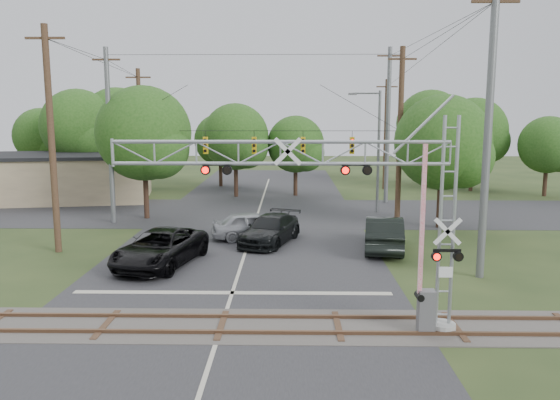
{
  "coord_description": "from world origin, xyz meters",
  "views": [
    {
      "loc": [
        2.33,
        -15.81,
        7.22
      ],
      "look_at": [
        1.91,
        7.5,
        3.55
      ],
      "focal_mm": 35.0,
      "sensor_mm": 36.0,
      "label": 1
    }
  ],
  "objects_px": {
    "traffic_signal_span": "(268,138)",
    "pickup_black": "(160,248)",
    "car_dark": "(270,229)",
    "crossing_gantry": "(346,200)",
    "streetlight": "(376,145)",
    "commercial_building": "(48,177)",
    "sedan_silver": "(253,225)"
  },
  "relations": [
    {
      "from": "crossing_gantry",
      "to": "car_dark",
      "type": "distance_m",
      "value": 13.49
    },
    {
      "from": "traffic_signal_span",
      "to": "pickup_black",
      "type": "height_order",
      "value": "traffic_signal_span"
    },
    {
      "from": "streetlight",
      "to": "commercial_building",
      "type": "bearing_deg",
      "value": 168.39
    },
    {
      "from": "car_dark",
      "to": "streetlight",
      "type": "height_order",
      "value": "streetlight"
    },
    {
      "from": "car_dark",
      "to": "commercial_building",
      "type": "height_order",
      "value": "commercial_building"
    },
    {
      "from": "car_dark",
      "to": "commercial_building",
      "type": "bearing_deg",
      "value": 160.44
    },
    {
      "from": "car_dark",
      "to": "streetlight",
      "type": "bearing_deg",
      "value": 72.46
    },
    {
      "from": "traffic_signal_span",
      "to": "car_dark",
      "type": "xyz_separation_m",
      "value": [
        0.31,
        -5.71,
        -4.87
      ]
    },
    {
      "from": "traffic_signal_span",
      "to": "car_dark",
      "type": "bearing_deg",
      "value": -86.88
    },
    {
      "from": "car_dark",
      "to": "streetlight",
      "type": "relative_size",
      "value": 0.61
    },
    {
      "from": "commercial_building",
      "to": "sedan_silver",
      "type": "bearing_deg",
      "value": -48.15
    },
    {
      "from": "crossing_gantry",
      "to": "pickup_black",
      "type": "relative_size",
      "value": 1.84
    },
    {
      "from": "sedan_silver",
      "to": "car_dark",
      "type": "bearing_deg",
      "value": -143.96
    },
    {
      "from": "car_dark",
      "to": "sedan_silver",
      "type": "relative_size",
      "value": 1.14
    },
    {
      "from": "commercial_building",
      "to": "car_dark",
      "type": "bearing_deg",
      "value": -48.45
    },
    {
      "from": "sedan_silver",
      "to": "crossing_gantry",
      "type": "bearing_deg",
      "value": -174.34
    },
    {
      "from": "pickup_black",
      "to": "commercial_building",
      "type": "height_order",
      "value": "commercial_building"
    },
    {
      "from": "traffic_signal_span",
      "to": "pickup_black",
      "type": "bearing_deg",
      "value": -114.9
    },
    {
      "from": "car_dark",
      "to": "commercial_building",
      "type": "distance_m",
      "value": 24.84
    },
    {
      "from": "pickup_black",
      "to": "streetlight",
      "type": "bearing_deg",
      "value": 62.73
    },
    {
      "from": "car_dark",
      "to": "streetlight",
      "type": "xyz_separation_m",
      "value": [
        7.41,
        9.98,
        4.19
      ]
    },
    {
      "from": "crossing_gantry",
      "to": "streetlight",
      "type": "bearing_deg",
      "value": 78.74
    },
    {
      "from": "pickup_black",
      "to": "sedan_silver",
      "type": "xyz_separation_m",
      "value": [
        4.08,
        5.67,
        -0.04
      ]
    },
    {
      "from": "traffic_signal_span",
      "to": "streetlight",
      "type": "distance_m",
      "value": 8.85
    },
    {
      "from": "pickup_black",
      "to": "streetlight",
      "type": "height_order",
      "value": "streetlight"
    },
    {
      "from": "car_dark",
      "to": "commercial_building",
      "type": "xyz_separation_m",
      "value": [
        -19.39,
        15.48,
        1.17
      ]
    },
    {
      "from": "traffic_signal_span",
      "to": "commercial_building",
      "type": "distance_m",
      "value": 21.76
    },
    {
      "from": "crossing_gantry",
      "to": "pickup_black",
      "type": "bearing_deg",
      "value": 135.19
    },
    {
      "from": "crossing_gantry",
      "to": "commercial_building",
      "type": "distance_m",
      "value": 35.98
    },
    {
      "from": "traffic_signal_span",
      "to": "commercial_building",
      "type": "height_order",
      "value": "traffic_signal_span"
    },
    {
      "from": "traffic_signal_span",
      "to": "pickup_black",
      "type": "xyz_separation_m",
      "value": [
        -4.82,
        -10.38,
        -4.81
      ]
    },
    {
      "from": "traffic_signal_span",
      "to": "streetlight",
      "type": "height_order",
      "value": "traffic_signal_span"
    }
  ]
}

